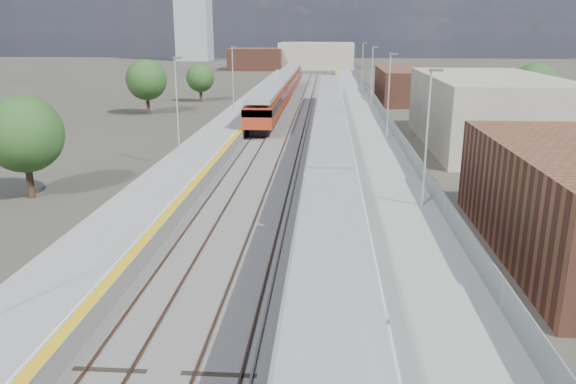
# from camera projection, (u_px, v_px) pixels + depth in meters

# --- Properties ---
(ground) EXTENTS (320.00, 320.00, 0.00)m
(ground) POSITION_uv_depth(u_px,v_px,m) (315.00, 133.00, 58.73)
(ground) COLOR #47443A
(ground) RESTS_ON ground
(ballast_bed) EXTENTS (10.50, 155.00, 0.06)m
(ballast_bed) POSITION_uv_depth(u_px,v_px,m) (295.00, 129.00, 61.27)
(ballast_bed) COLOR #565451
(ballast_bed) RESTS_ON ground
(tracks) EXTENTS (8.96, 160.00, 0.17)m
(tracks) POSITION_uv_depth(u_px,v_px,m) (301.00, 125.00, 62.81)
(tracks) COLOR #4C3323
(tracks) RESTS_ON ground
(platform_right) EXTENTS (4.70, 155.00, 8.52)m
(platform_right) POSITION_uv_depth(u_px,v_px,m) (364.00, 125.00, 60.62)
(platform_right) COLOR slate
(platform_right) RESTS_ON ground
(platform_left) EXTENTS (4.30, 155.00, 8.52)m
(platform_left) POSITION_uv_depth(u_px,v_px,m) (233.00, 123.00, 61.58)
(platform_left) COLOR slate
(platform_left) RESTS_ON ground
(buildings) EXTENTS (72.00, 185.50, 40.00)m
(buildings) POSITION_uv_depth(u_px,v_px,m) (252.00, 28.00, 141.83)
(buildings) COLOR brown
(buildings) RESTS_ON ground
(green_train) EXTENTS (2.85, 79.45, 3.14)m
(green_train) POSITION_uv_depth(u_px,v_px,m) (330.00, 131.00, 47.29)
(green_train) COLOR black
(green_train) RESTS_ON ground
(red_train) EXTENTS (3.00, 60.74, 3.78)m
(red_train) POSITION_uv_depth(u_px,v_px,m) (282.00, 87.00, 82.94)
(red_train) COLOR black
(red_train) RESTS_ON ground
(tree_a) EXTENTS (4.87, 4.87, 6.60)m
(tree_a) POSITION_uv_depth(u_px,v_px,m) (24.00, 134.00, 35.07)
(tree_a) COLOR #382619
(tree_a) RESTS_ON ground
(tree_b) EXTENTS (5.09, 5.09, 6.90)m
(tree_b) POSITION_uv_depth(u_px,v_px,m) (146.00, 80.00, 70.51)
(tree_b) COLOR #382619
(tree_b) RESTS_ON ground
(tree_c) EXTENTS (4.09, 4.09, 5.54)m
(tree_c) POSITION_uv_depth(u_px,v_px,m) (200.00, 78.00, 83.24)
(tree_c) COLOR #382619
(tree_c) RESTS_ON ground
(tree_d) EXTENTS (5.11, 5.11, 6.92)m
(tree_d) POSITION_uv_depth(u_px,v_px,m) (534.00, 86.00, 62.77)
(tree_d) COLOR #382619
(tree_d) RESTS_ON ground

